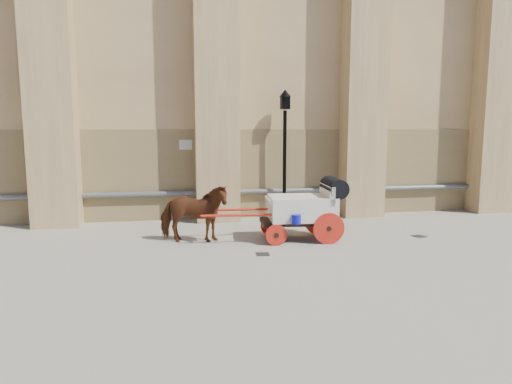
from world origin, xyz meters
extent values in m
plane|color=gray|center=(0.00, 0.00, 0.00)|extent=(90.00, 90.00, 0.00)
cube|color=olive|center=(2.00, 4.15, 1.50)|extent=(44.00, 0.35, 3.00)
cylinder|color=#59595B|center=(2.00, 3.88, 0.90)|extent=(42.00, 0.18, 0.18)
cube|color=beige|center=(-2.00, 3.97, 2.50)|extent=(0.42, 0.04, 0.32)
imported|color=brown|center=(-1.90, 0.77, 0.78)|extent=(1.98, 1.18, 1.56)
cube|color=black|center=(0.93, 0.59, 0.51)|extent=(2.11, 1.07, 0.11)
cube|color=silver|center=(1.02, 0.58, 0.88)|extent=(1.84, 1.28, 0.65)
cube|color=silver|center=(1.72, 0.53, 1.25)|extent=(0.22, 1.17, 0.51)
cube|color=silver|center=(0.24, 0.63, 1.12)|extent=(0.40, 1.04, 0.09)
cylinder|color=black|center=(1.90, 0.52, 1.44)|extent=(0.60, 1.20, 0.52)
cylinder|color=red|center=(1.59, -0.04, 0.42)|extent=(0.84, 0.11, 0.84)
cylinder|color=red|center=(1.67, 1.11, 0.42)|extent=(0.84, 0.11, 0.84)
cylinder|color=red|center=(0.20, 0.06, 0.28)|extent=(0.56, 0.09, 0.56)
cylinder|color=red|center=(0.28, 1.21, 0.28)|extent=(0.56, 0.09, 0.56)
cylinder|color=red|center=(-0.63, 0.28, 0.79)|extent=(2.23, 0.22, 0.07)
cylinder|color=red|center=(-0.57, 1.11, 0.79)|extent=(2.23, 0.22, 0.07)
cylinder|color=#0C10B6|center=(0.70, -0.05, 0.70)|extent=(0.24, 0.24, 0.24)
cylinder|color=black|center=(1.24, 3.52, 1.81)|extent=(0.12, 0.12, 3.62)
cone|color=black|center=(1.24, 3.52, 0.18)|extent=(0.36, 0.36, 0.36)
cube|color=black|center=(1.24, 3.52, 3.87)|extent=(0.28, 0.28, 0.42)
cone|color=black|center=(1.24, 3.52, 4.17)|extent=(0.40, 0.40, 0.24)
cube|color=black|center=(-0.31, -0.72, 0.01)|extent=(0.35, 0.35, 0.01)
cube|color=black|center=(4.39, 0.33, 0.01)|extent=(0.40, 0.40, 0.01)
camera|label=1|loc=(-2.35, -11.25, 3.01)|focal=32.00mm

